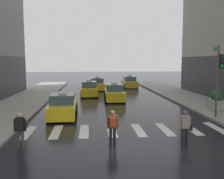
% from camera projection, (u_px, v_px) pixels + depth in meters
% --- Properties ---
extents(ground_plane, '(160.00, 160.00, 0.00)m').
position_uv_depth(ground_plane, '(134.00, 148.00, 11.56)').
color(ground_plane, black).
extents(crosswalk_markings, '(11.30, 2.80, 0.01)m').
position_uv_depth(crosswalk_markings, '(125.00, 130.00, 14.53)').
color(crosswalk_markings, silver).
rests_on(crosswalk_markings, ground).
extents(traffic_light_pole, '(0.44, 0.84, 4.80)m').
position_uv_depth(traffic_light_pole, '(219.00, 71.00, 16.90)').
color(traffic_light_pole, '#47474C').
rests_on(traffic_light_pole, curb_right).
extents(taxi_lead, '(2.01, 4.58, 1.80)m').
position_uv_depth(taxi_lead, '(63.00, 107.00, 17.94)').
color(taxi_lead, yellow).
rests_on(taxi_lead, ground).
extents(taxi_second, '(1.99, 4.57, 1.80)m').
position_uv_depth(taxi_second, '(114.00, 93.00, 25.35)').
color(taxi_second, yellow).
rests_on(taxi_second, ground).
extents(taxi_third, '(1.97, 4.56, 1.80)m').
position_uv_depth(taxi_third, '(89.00, 89.00, 28.75)').
color(taxi_third, yellow).
rests_on(taxi_third, ground).
extents(taxi_fourth, '(1.98, 4.56, 1.80)m').
position_uv_depth(taxi_fourth, '(97.00, 84.00, 34.58)').
color(taxi_fourth, yellow).
rests_on(taxi_fourth, ground).
extents(taxi_fifth, '(2.02, 4.58, 1.80)m').
position_uv_depth(taxi_fifth, '(130.00, 82.00, 37.64)').
color(taxi_fifth, gold).
rests_on(taxi_fifth, ground).
extents(pedestrian_with_backpack, '(0.55, 0.43, 1.65)m').
position_uv_depth(pedestrian_with_backpack, '(113.00, 125.00, 11.84)').
color(pedestrian_with_backpack, black).
rests_on(pedestrian_with_backpack, ground).
extents(pedestrian_with_handbag, '(0.60, 0.24, 1.65)m').
position_uv_depth(pedestrian_with_handbag, '(185.00, 126.00, 11.86)').
color(pedestrian_with_handbag, black).
rests_on(pedestrian_with_handbag, ground).
extents(pedestrian_plain_coat, '(0.55, 0.24, 1.65)m').
position_uv_depth(pedestrian_plain_coat, '(20.00, 128.00, 11.42)').
color(pedestrian_plain_coat, '#473D33').
rests_on(pedestrian_plain_coat, ground).
extents(planter_near_corner, '(1.10, 1.10, 1.60)m').
position_uv_depth(planter_near_corner, '(216.00, 101.00, 19.49)').
color(planter_near_corner, '#A8A399').
rests_on(planter_near_corner, curb_right).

